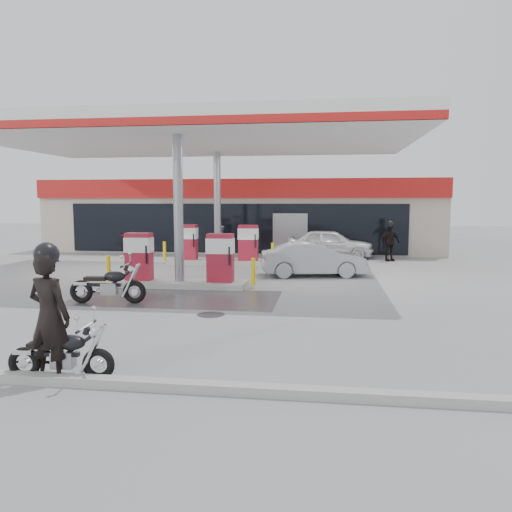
% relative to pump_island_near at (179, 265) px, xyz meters
% --- Properties ---
extents(ground, '(90.00, 90.00, 0.00)m').
position_rel_pump_island_near_xyz_m(ground, '(0.00, -2.00, -0.71)').
color(ground, gray).
rests_on(ground, ground).
extents(wet_patch, '(6.00, 3.00, 0.00)m').
position_rel_pump_island_near_xyz_m(wet_patch, '(0.50, -2.00, -0.71)').
color(wet_patch, '#4C4C4F').
rests_on(wet_patch, ground).
extents(drain_cover, '(0.70, 0.70, 0.01)m').
position_rel_pump_island_near_xyz_m(drain_cover, '(2.00, -4.00, -0.71)').
color(drain_cover, '#38383A').
rests_on(drain_cover, ground).
extents(kerb, '(28.00, 0.25, 0.15)m').
position_rel_pump_island_near_xyz_m(kerb, '(0.00, -9.00, -0.64)').
color(kerb, gray).
rests_on(kerb, ground).
extents(store_building, '(22.00, 8.22, 4.00)m').
position_rel_pump_island_near_xyz_m(store_building, '(0.01, 13.94, 1.30)').
color(store_building, beige).
rests_on(store_building, ground).
extents(canopy, '(16.00, 10.02, 5.51)m').
position_rel_pump_island_near_xyz_m(canopy, '(0.00, 3.00, 4.56)').
color(canopy, silver).
rests_on(canopy, ground).
extents(pump_island_near, '(5.14, 1.30, 1.78)m').
position_rel_pump_island_near_xyz_m(pump_island_near, '(0.00, 0.00, 0.00)').
color(pump_island_near, '#9E9E99').
rests_on(pump_island_near, ground).
extents(pump_island_far, '(5.14, 1.30, 1.78)m').
position_rel_pump_island_near_xyz_m(pump_island_far, '(0.00, 6.00, 0.00)').
color(pump_island_far, '#9E9E99').
rests_on(pump_island_far, ground).
extents(main_motorcycle, '(1.74, 0.67, 0.89)m').
position_rel_pump_island_near_xyz_m(main_motorcycle, '(0.70, -8.79, -0.31)').
color(main_motorcycle, black).
rests_on(main_motorcycle, ground).
extents(biker_main, '(0.85, 0.66, 2.07)m').
position_rel_pump_island_near_xyz_m(biker_main, '(0.52, -8.81, 0.32)').
color(biker_main, black).
rests_on(biker_main, ground).
extents(parked_motorcycle, '(2.15, 0.82, 1.11)m').
position_rel_pump_island_near_xyz_m(parked_motorcycle, '(-1.14, -2.99, -0.22)').
color(parked_motorcycle, black).
rests_on(parked_motorcycle, ground).
extents(sedan_white, '(4.37, 2.01, 1.45)m').
position_rel_pump_island_near_xyz_m(sedan_white, '(5.08, 9.20, 0.02)').
color(sedan_white, white).
rests_on(sedan_white, ground).
extents(attendant, '(0.82, 0.93, 1.62)m').
position_rel_pump_island_near_xyz_m(attendant, '(-0.44, 8.80, 0.10)').
color(attendant, slate).
rests_on(attendant, ground).
extents(hatchback_silver, '(4.12, 2.04, 1.30)m').
position_rel_pump_island_near_xyz_m(hatchback_silver, '(4.40, 2.88, -0.06)').
color(hatchback_silver, '#9C9EA3').
rests_on(hatchback_silver, ground).
extents(parked_car_left, '(4.12, 2.66, 1.11)m').
position_rel_pump_island_near_xyz_m(parked_car_left, '(-4.55, 10.81, -0.15)').
color(parked_car_left, '#5B1317').
rests_on(parked_car_left, ground).
extents(parked_car_right, '(4.26, 2.38, 1.13)m').
position_rel_pump_island_near_xyz_m(parked_car_right, '(4.50, 12.00, -0.15)').
color(parked_car_right, '#B4B8BD').
rests_on(parked_car_right, ground).
extents(biker_walking, '(1.15, 0.80, 1.81)m').
position_rel_pump_island_near_xyz_m(biker_walking, '(7.84, 8.20, 0.19)').
color(biker_walking, black).
rests_on(biker_walking, ground).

